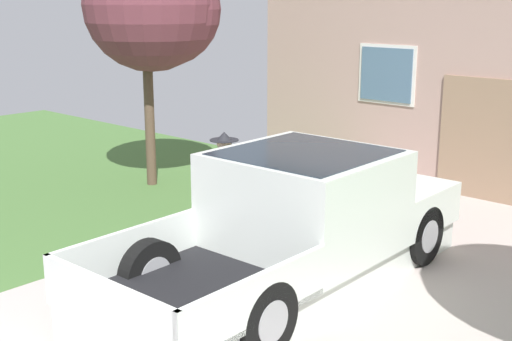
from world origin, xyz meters
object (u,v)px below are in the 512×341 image
at_px(pickup_truck, 303,224).
at_px(handbag, 210,237).
at_px(front_yard_tree, 155,7).
at_px(person_with_hat, 225,183).

relative_size(pickup_truck, handbag, 13.18).
bearing_deg(front_yard_tree, pickup_truck, -19.44).
bearing_deg(handbag, front_yard_tree, 151.43).
bearing_deg(pickup_truck, handbag, 178.13).
xyz_separation_m(pickup_truck, front_yard_tree, (-4.79, 1.69, 2.58)).
distance_m(pickup_truck, person_with_hat, 1.58).
bearing_deg(handbag, person_with_hat, 46.07).
distance_m(person_with_hat, front_yard_tree, 4.29).
xyz_separation_m(handbag, front_yard_tree, (-3.08, 1.68, 3.17)).
bearing_deg(pickup_truck, front_yard_tree, 159.12).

